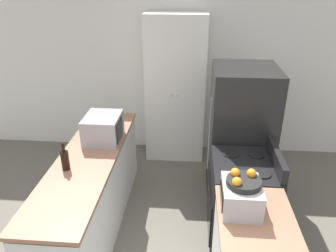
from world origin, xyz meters
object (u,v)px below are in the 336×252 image
(refrigerator, at_px, (240,134))
(fruit_bowl, at_px, (243,180))
(microwave, at_px, (103,128))
(wine_bottle, at_px, (65,160))
(toaster_oven, at_px, (241,197))
(pantry_cabinet, at_px, (176,90))
(stove, at_px, (241,200))

(refrigerator, relative_size, fruit_bowl, 6.08)
(microwave, height_order, wine_bottle, microwave)
(toaster_oven, distance_m, fruit_bowl, 0.15)
(microwave, relative_size, fruit_bowl, 1.65)
(pantry_cabinet, relative_size, refrigerator, 1.29)
(pantry_cabinet, distance_m, microwave, 1.51)
(pantry_cabinet, relative_size, fruit_bowl, 7.85)
(refrigerator, relative_size, toaster_oven, 4.42)
(microwave, distance_m, wine_bottle, 0.66)
(refrigerator, height_order, toaster_oven, refrigerator)
(stove, relative_size, refrigerator, 0.64)
(microwave, bearing_deg, refrigerator, 15.06)
(pantry_cabinet, distance_m, toaster_oven, 2.48)
(fruit_bowl, bearing_deg, stove, 78.72)
(pantry_cabinet, distance_m, wine_bottle, 2.16)
(refrigerator, bearing_deg, pantry_cabinet, 133.40)
(fruit_bowl, bearing_deg, refrigerator, 82.98)
(toaster_oven, relative_size, fruit_bowl, 1.37)
(toaster_oven, bearing_deg, refrigerator, 82.81)
(pantry_cabinet, xyz_separation_m, stove, (0.80, -1.71, -0.61))
(pantry_cabinet, relative_size, toaster_oven, 5.71)
(refrigerator, distance_m, wine_bottle, 2.08)
(wine_bottle, bearing_deg, toaster_oven, -15.72)
(wine_bottle, relative_size, fruit_bowl, 1.04)
(fruit_bowl, bearing_deg, wine_bottle, 164.57)
(refrigerator, distance_m, microwave, 1.65)
(stove, relative_size, fruit_bowl, 3.89)
(stove, bearing_deg, wine_bottle, -172.21)
(pantry_cabinet, xyz_separation_m, toaster_oven, (0.66, -2.39, -0.06))
(pantry_cabinet, xyz_separation_m, fruit_bowl, (0.67, -2.39, 0.09))
(pantry_cabinet, distance_m, stove, 1.98)
(refrigerator, bearing_deg, toaster_oven, -97.19)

